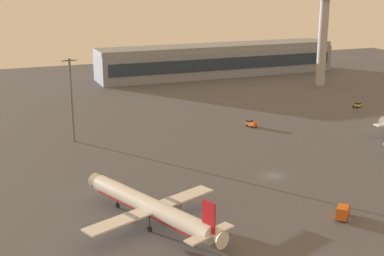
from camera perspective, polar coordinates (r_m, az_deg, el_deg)
name	(u,v)px	position (r m, az deg, el deg)	size (l,w,h in m)	color
ground_plane	(274,176)	(140.22, 8.87, -5.13)	(416.00, 416.00, 0.00)	#4C4C51
terminal_building	(218,60)	(284.56, 2.81, 7.35)	(129.73, 22.40, 16.40)	gray
control_tower	(324,27)	(262.23, 14.05, 10.61)	(8.00, 8.00, 49.47)	#A8A8B2
airplane_near_gate	(151,207)	(110.76, -4.44, -8.56)	(31.23, 39.60, 10.61)	silver
cargo_loader	(251,124)	(184.88, 6.44, 0.48)	(3.00, 4.51, 2.25)	#D85919
catering_truck	(343,211)	(119.02, 16.04, -8.66)	(5.64, 5.67, 3.05)	#D85919
pushback_tug	(358,105)	(222.01, 17.51, 2.40)	(3.49, 2.68, 2.05)	yellow
apron_light_central	(71,95)	(167.93, -12.93, 3.50)	(4.80, 0.90, 26.43)	slate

